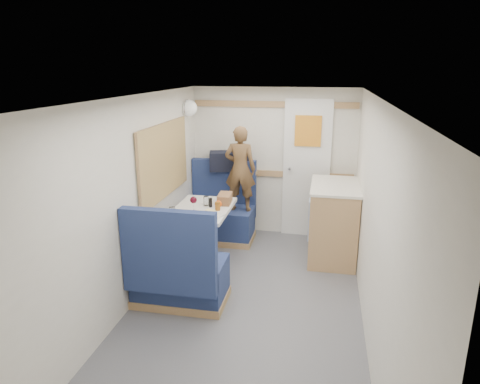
% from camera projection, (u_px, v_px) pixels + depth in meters
% --- Properties ---
extents(floor, '(4.50, 4.50, 0.00)m').
position_uv_depth(floor, '(242.00, 319.00, 3.97)').
color(floor, '#515156').
rests_on(floor, ground).
extents(ceiling, '(4.50, 4.50, 0.00)m').
position_uv_depth(ceiling, '(242.00, 99.00, 3.40)').
color(ceiling, silver).
rests_on(ceiling, wall_back).
extents(wall_back, '(2.20, 0.02, 2.00)m').
position_uv_depth(wall_back, '(273.00, 163.00, 5.80)').
color(wall_back, silver).
rests_on(wall_back, floor).
extents(wall_left, '(0.02, 4.50, 2.00)m').
position_uv_depth(wall_left, '(123.00, 210.00, 3.89)').
color(wall_left, silver).
rests_on(wall_left, floor).
extents(wall_right, '(0.02, 4.50, 2.00)m').
position_uv_depth(wall_right, '(374.00, 226.00, 3.48)').
color(wall_right, silver).
rests_on(wall_right, floor).
extents(oak_trim_low, '(2.15, 0.02, 0.08)m').
position_uv_depth(oak_trim_low, '(273.00, 174.00, 5.83)').
color(oak_trim_low, olive).
rests_on(oak_trim_low, wall_back).
extents(oak_trim_high, '(2.15, 0.02, 0.08)m').
position_uv_depth(oak_trim_high, '(274.00, 104.00, 5.56)').
color(oak_trim_high, olive).
rests_on(oak_trim_high, wall_back).
extents(side_window, '(0.04, 1.30, 0.72)m').
position_uv_depth(side_window, '(164.00, 160.00, 4.76)').
color(side_window, '#B6BA9E').
rests_on(side_window, wall_left).
extents(rear_door, '(0.62, 0.12, 1.86)m').
position_uv_depth(rear_door, '(307.00, 166.00, 5.70)').
color(rear_door, white).
rests_on(rear_door, wall_back).
extents(dinette_table, '(0.62, 0.92, 0.72)m').
position_uv_depth(dinette_table, '(203.00, 220.00, 4.87)').
color(dinette_table, white).
rests_on(dinette_table, floor).
extents(bench_far, '(0.90, 0.59, 1.05)m').
position_uv_depth(bench_far, '(221.00, 217.00, 5.76)').
color(bench_far, '#17244A').
rests_on(bench_far, floor).
extents(bench_near, '(0.90, 0.59, 1.05)m').
position_uv_depth(bench_near, '(178.00, 277.00, 4.13)').
color(bench_near, '#17244A').
rests_on(bench_near, floor).
extents(ledge, '(0.90, 0.14, 0.04)m').
position_uv_depth(ledge, '(225.00, 171.00, 5.83)').
color(ledge, olive).
rests_on(ledge, bench_far).
extents(dome_light, '(0.20, 0.20, 0.20)m').
position_uv_depth(dome_light, '(189.00, 108.00, 5.41)').
color(dome_light, white).
rests_on(dome_light, wall_left).
extents(galley_counter, '(0.57, 0.92, 0.92)m').
position_uv_depth(galley_counter, '(333.00, 221.00, 5.14)').
color(galley_counter, olive).
rests_on(galley_counter, floor).
extents(person, '(0.40, 0.27, 1.10)m').
position_uv_depth(person, '(240.00, 169.00, 5.44)').
color(person, brown).
rests_on(person, bench_far).
extents(duffel_bag, '(0.57, 0.37, 0.25)m').
position_uv_depth(duffel_bag, '(229.00, 161.00, 5.78)').
color(duffel_bag, black).
rests_on(duffel_bag, ledge).
extents(tray, '(0.38, 0.44, 0.02)m').
position_uv_depth(tray, '(205.00, 217.00, 4.49)').
color(tray, silver).
rests_on(tray, dinette_table).
extents(orange_fruit, '(0.08, 0.08, 0.08)m').
position_uv_depth(orange_fruit, '(218.00, 204.00, 4.77)').
color(orange_fruit, orange).
rests_on(orange_fruit, tray).
extents(cheese_block, '(0.11, 0.08, 0.03)m').
position_uv_depth(cheese_block, '(210.00, 211.00, 4.59)').
color(cheese_block, '#D4C67A').
rests_on(cheese_block, tray).
extents(wine_glass, '(0.08, 0.08, 0.17)m').
position_uv_depth(wine_glass, '(193.00, 201.00, 4.67)').
color(wine_glass, white).
rests_on(wine_glass, dinette_table).
extents(tumbler_left, '(0.07, 0.07, 0.11)m').
position_uv_depth(tumbler_left, '(172.00, 212.00, 4.52)').
color(tumbler_left, white).
rests_on(tumbler_left, dinette_table).
extents(tumbler_right, '(0.07, 0.07, 0.11)m').
position_uv_depth(tumbler_right, '(206.00, 201.00, 4.90)').
color(tumbler_right, white).
rests_on(tumbler_right, dinette_table).
extents(beer_glass, '(0.06, 0.06, 0.09)m').
position_uv_depth(beer_glass, '(218.00, 206.00, 4.73)').
color(beer_glass, '#8C4F14').
rests_on(beer_glass, dinette_table).
extents(pepper_grinder, '(0.04, 0.04, 0.11)m').
position_uv_depth(pepper_grinder, '(210.00, 203.00, 4.83)').
color(pepper_grinder, black).
rests_on(pepper_grinder, dinette_table).
extents(bread_loaf, '(0.16, 0.27, 0.11)m').
position_uv_depth(bread_loaf, '(225.00, 199.00, 4.97)').
color(bread_loaf, brown).
rests_on(bread_loaf, dinette_table).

